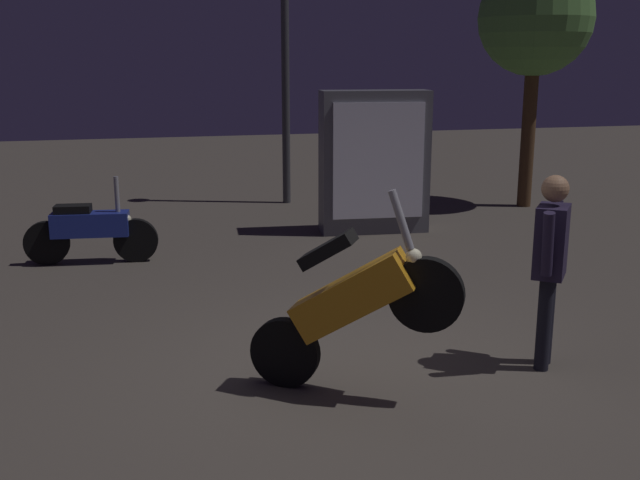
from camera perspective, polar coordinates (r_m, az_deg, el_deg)
The scene contains 7 objects.
ground_plane at distance 6.28m, azimuth 2.72°, elevation -10.19°, with size 40.00×40.00×0.00m, color #4C443D.
motorcycle_orange_foreground at distance 5.66m, azimuth 2.50°, elevation -4.82°, with size 1.47×0.95×1.63m.
motorcycle_blue_parked_left at distance 9.88m, azimuth -17.13°, elevation 0.76°, with size 1.66×0.41×1.11m.
person_rider_beside at distance 6.40m, azimuth 17.18°, elevation -1.12°, with size 0.48×0.58×1.64m.
streetlamp_near at distance 13.37m, azimuth -2.69°, elevation 15.73°, with size 0.36×0.36×4.73m.
tree_left_bg at distance 13.54m, azimuth 16.14°, elevation 15.81°, with size 1.92×1.92×4.17m.
kiosk_billboard at distance 11.15m, azimuth 4.18°, elevation 5.95°, with size 1.64×0.67×2.10m.
Camera 1 is at (-1.72, -5.48, 2.54)m, focal length 41.90 mm.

